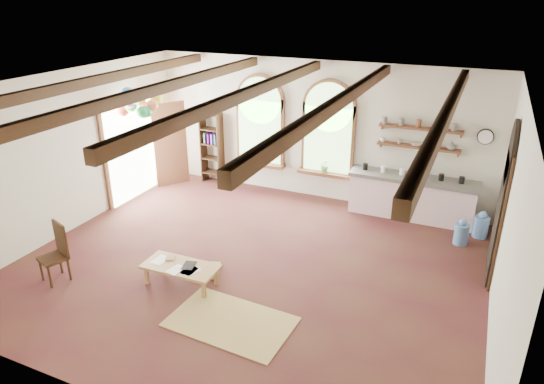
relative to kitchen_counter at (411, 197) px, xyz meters
The scene contains 27 objects.
floor 3.97m from the kitchen_counter, 125.71° to the right, with size 8.00×8.00×0.00m, color #512D21.
ceiling_beams 4.73m from the kitchen_counter, 125.71° to the right, with size 6.20×6.80×0.18m, color #3C2413, non-canonical shape.
window_left 3.88m from the kitchen_counter, behind, with size 1.30×0.28×2.20m.
window_right 2.32m from the kitchen_counter, behind, with size 1.30×0.28×2.20m.
left_doorway 6.44m from the kitchen_counter, 167.37° to the right, with size 0.10×1.90×2.50m, color brown.
right_doorway 2.45m from the kitchen_counter, 45.86° to the right, with size 0.10×1.30×2.40m, color black.
kitchen_counter is the anchor object (origin of this frame).
wall_shelf_lower 1.09m from the kitchen_counter, 90.00° to the left, with size 1.70×0.24×0.04m, color brown.
wall_shelf_upper 1.49m from the kitchen_counter, 90.00° to the left, with size 1.70×0.24×0.04m, color brown.
wall_clock 1.91m from the kitchen_counter, 11.31° to the left, with size 0.32×0.32×0.04m, color black.
bookshelf 5.02m from the kitchen_counter, behind, with size 0.53×0.32×1.80m.
coffee_table 5.23m from the kitchen_counter, 125.99° to the right, with size 1.29×0.62×0.36m.
side_chair 7.12m from the kitchen_counter, 135.65° to the right, with size 0.52×0.52×1.03m.
floor_mat 5.15m from the kitchen_counter, 110.91° to the right, with size 1.82×1.13×0.02m, color tan.
floor_cushion 4.75m from the kitchen_counter, 127.66° to the right, with size 0.46×0.46×0.08m, color gray.
water_jug_a 1.51m from the kitchen_counter, 13.88° to the right, with size 0.29×0.29×0.56m.
water_jug_b 1.41m from the kitchen_counter, 36.57° to the right, with size 0.28×0.28×0.53m.
balloon_cluster 6.22m from the kitchen_counter, 164.07° to the right, with size 0.85×0.90×1.16m.
table_book 5.37m from the kitchen_counter, 129.82° to the right, with size 0.15×0.22×0.02m, color olive.
tablet 5.11m from the kitchen_counter, 125.12° to the right, with size 0.19×0.28×0.01m, color black.
potted_plant_left 3.72m from the kitchen_counter, behind, with size 0.27×0.23×0.30m, color #598C4C.
potted_plant_right 2.04m from the kitchen_counter, behind, with size 0.27×0.23×0.30m, color #598C4C.
shelf_cup_a 1.38m from the kitchen_counter, 166.50° to the left, with size 0.12×0.10×0.10m, color white.
shelf_cup_b 1.22m from the kitchen_counter, 155.77° to the left, with size 0.10×0.10×0.09m, color beige.
shelf_bowl_a 1.14m from the kitchen_counter, 105.52° to the left, with size 0.22×0.22×0.05m, color beige.
shelf_bowl_b 1.18m from the kitchen_counter, 30.96° to the left, with size 0.20×0.20×0.06m, color #8C664C.
shelf_vase 1.37m from the kitchen_counter, 15.48° to the left, with size 0.18×0.18×0.19m, color slate.
Camera 1 is at (3.45, -6.76, 4.62)m, focal length 32.00 mm.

